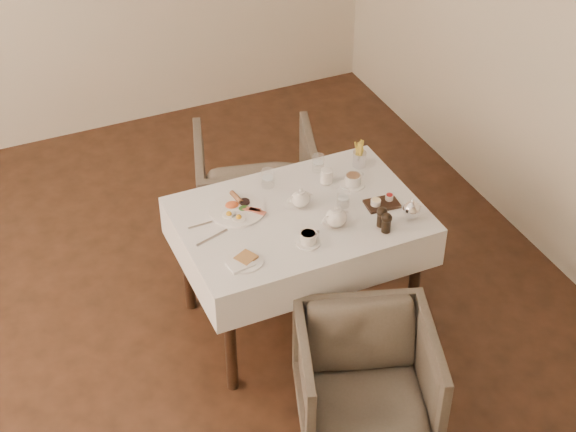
% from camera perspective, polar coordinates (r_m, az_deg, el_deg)
% --- Properties ---
extents(table, '(1.28, 0.88, 0.75)m').
position_cam_1_polar(table, '(4.73, 0.74, -0.96)').
color(table, black).
rests_on(table, ground).
extents(armchair_near, '(0.84, 0.86, 0.62)m').
position_cam_1_polar(armchair_near, '(4.41, 5.06, -10.55)').
color(armchair_near, '#4D4438').
rests_on(armchair_near, ground).
extents(armchair_far, '(0.93, 0.95, 0.69)m').
position_cam_1_polar(armchair_far, '(5.56, -2.08, 1.88)').
color(armchair_far, '#4D4438').
rests_on(armchair_far, ground).
extents(breakfast_plate, '(0.30, 0.30, 0.04)m').
position_cam_1_polar(breakfast_plate, '(4.68, -3.30, 0.44)').
color(breakfast_plate, white).
rests_on(breakfast_plate, table).
extents(side_plate, '(0.19, 0.18, 0.02)m').
position_cam_1_polar(side_plate, '(4.35, -2.87, -2.96)').
color(side_plate, white).
rests_on(side_plate, table).
extents(teapot_centre, '(0.14, 0.11, 0.12)m').
position_cam_1_polar(teapot_centre, '(4.68, 0.81, 1.21)').
color(teapot_centre, white).
rests_on(teapot_centre, table).
extents(teapot_front, '(0.17, 0.14, 0.13)m').
position_cam_1_polar(teapot_front, '(4.54, 3.13, -0.02)').
color(teapot_front, white).
rests_on(teapot_front, table).
extents(creamer, '(0.07, 0.07, 0.08)m').
position_cam_1_polar(creamer, '(4.87, 2.52, 2.61)').
color(creamer, white).
rests_on(creamer, table).
extents(teacup_near, '(0.13, 0.13, 0.06)m').
position_cam_1_polar(teacup_near, '(4.45, 1.31, -1.46)').
color(teacup_near, white).
rests_on(teacup_near, table).
extents(teacup_far, '(0.14, 0.14, 0.07)m').
position_cam_1_polar(teacup_far, '(4.86, 4.22, 2.31)').
color(teacup_far, white).
rests_on(teacup_far, table).
extents(glass_left, '(0.08, 0.08, 0.10)m').
position_cam_1_polar(glass_left, '(4.83, -1.32, 2.46)').
color(glass_left, silver).
rests_on(glass_left, table).
extents(glass_mid, '(0.08, 0.08, 0.10)m').
position_cam_1_polar(glass_mid, '(4.69, 3.59, 1.15)').
color(glass_mid, silver).
rests_on(glass_mid, table).
extents(glass_right, '(0.07, 0.07, 0.10)m').
position_cam_1_polar(glass_right, '(4.96, 1.97, 3.45)').
color(glass_right, silver).
rests_on(glass_right, table).
extents(condiment_board, '(0.19, 0.13, 0.05)m').
position_cam_1_polar(condiment_board, '(4.74, 6.07, 0.86)').
color(condiment_board, black).
rests_on(condiment_board, table).
extents(pepper_mill_left, '(0.06, 0.06, 0.11)m').
position_cam_1_polar(pepper_mill_left, '(4.53, 6.38, -0.41)').
color(pepper_mill_left, black).
rests_on(pepper_mill_left, table).
extents(pepper_mill_right, '(0.07, 0.07, 0.12)m').
position_cam_1_polar(pepper_mill_right, '(4.57, 6.08, -0.04)').
color(pepper_mill_right, black).
rests_on(pepper_mill_right, table).
extents(silver_pot, '(0.14, 0.13, 0.12)m').
position_cam_1_polar(silver_pot, '(4.64, 8.00, 0.49)').
color(silver_pot, white).
rests_on(silver_pot, table).
extents(fries_cup, '(0.08, 0.08, 0.16)m').
position_cam_1_polar(fries_cup, '(5.00, 4.65, 3.93)').
color(fries_cup, silver).
rests_on(fries_cup, table).
extents(cutlery_fork, '(0.19, 0.02, 0.00)m').
position_cam_1_polar(cutlery_fork, '(4.60, -5.38, -0.50)').
color(cutlery_fork, silver).
rests_on(cutlery_fork, table).
extents(cutlery_knife, '(0.19, 0.07, 0.00)m').
position_cam_1_polar(cutlery_knife, '(4.51, -4.92, -1.41)').
color(cutlery_knife, silver).
rests_on(cutlery_knife, table).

